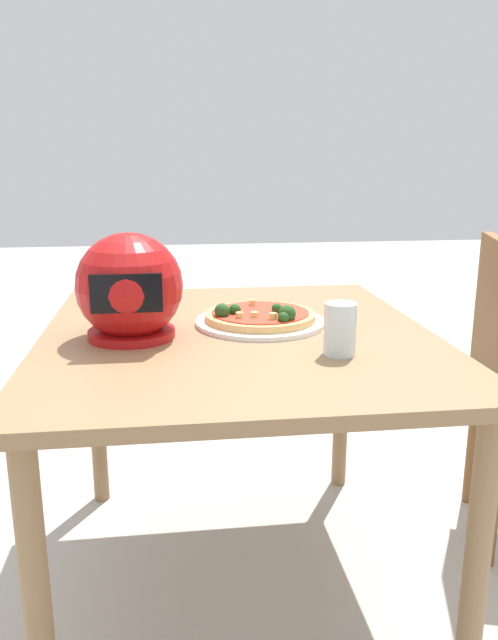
# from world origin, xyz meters

# --- Properties ---
(ground_plane) EXTENTS (14.00, 14.00, 0.00)m
(ground_plane) POSITION_xyz_m (0.00, 0.00, 0.00)
(ground_plane) COLOR #B2ADA3
(dining_table) EXTENTS (0.94, 1.07, 0.70)m
(dining_table) POSITION_xyz_m (0.00, 0.00, 0.62)
(dining_table) COLOR olive
(dining_table) RESTS_ON ground
(pizza_plate) EXTENTS (0.33, 0.33, 0.01)m
(pizza_plate) POSITION_xyz_m (-0.07, -0.06, 0.71)
(pizza_plate) COLOR white
(pizza_plate) RESTS_ON dining_table
(pizza) EXTENTS (0.28, 0.28, 0.06)m
(pizza) POSITION_xyz_m (-0.06, -0.05, 0.73)
(pizza) COLOR tan
(pizza) RESTS_ON pizza_plate
(motorcycle_helmet) EXTENTS (0.25, 0.25, 0.25)m
(motorcycle_helmet) POSITION_xyz_m (0.25, 0.02, 0.82)
(motorcycle_helmet) COLOR #B21414
(motorcycle_helmet) RESTS_ON dining_table
(drinking_glass) EXTENTS (0.07, 0.07, 0.11)m
(drinking_glass) POSITION_xyz_m (-0.20, 0.21, 0.76)
(drinking_glass) COLOR silver
(drinking_glass) RESTS_ON dining_table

